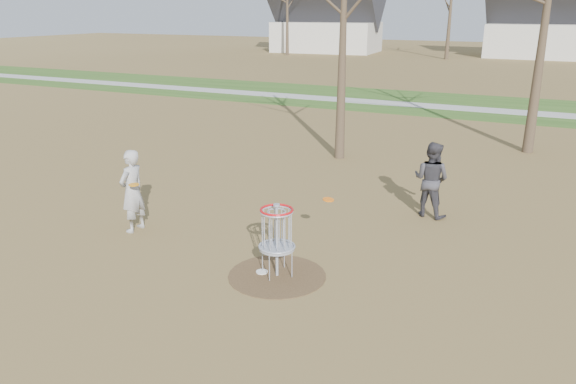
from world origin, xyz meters
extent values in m
plane|color=brown|center=(0.00, 0.00, 0.00)|extent=(160.00, 160.00, 0.00)
cube|color=#2D5119|center=(0.00, 21.00, 0.01)|extent=(160.00, 8.00, 0.01)
cube|color=#9E9E99|center=(0.00, 20.00, 0.01)|extent=(160.00, 1.50, 0.01)
cylinder|color=#47331E|center=(0.00, 0.00, 0.01)|extent=(1.80, 1.80, 0.01)
imported|color=#A5A5A5|center=(-3.82, 0.63, 0.91)|extent=(0.45, 0.67, 1.82)
imported|color=#39383D|center=(1.81, 4.36, 0.89)|extent=(0.99, 0.85, 1.77)
cylinder|color=white|center=(-0.31, -0.02, 0.02)|extent=(0.22, 0.22, 0.02)
cylinder|color=orange|center=(0.45, 1.33, 1.13)|extent=(0.22, 0.22, 0.04)
cylinder|color=orange|center=(-3.55, 0.40, 1.15)|extent=(0.22, 0.22, 0.02)
cylinder|color=#9EA3AD|center=(0.00, 0.00, 0.68)|extent=(0.05, 0.05, 1.35)
cylinder|color=#9EA3AD|center=(0.00, 0.00, 0.55)|extent=(0.64, 0.64, 0.04)
torus|color=#9EA3AD|center=(0.00, 0.00, 1.25)|extent=(0.60, 0.60, 0.04)
torus|color=red|center=(0.00, 0.00, 1.28)|extent=(0.60, 0.60, 0.04)
cone|color=#382B1E|center=(-2.00, 8.50, 3.75)|extent=(0.32, 0.32, 7.50)
cone|color=#382B1E|center=(3.50, 12.00, 4.25)|extent=(0.36, 0.36, 8.50)
cone|color=#382B1E|center=(-22.00, 46.00, 4.00)|extent=(0.36, 0.36, 8.00)
cone|color=#382B1E|center=(-6.00, 48.00, 4.50)|extent=(0.40, 0.40, 9.00)
cube|color=silver|center=(-20.00, 52.00, 1.60)|extent=(11.46, 7.75, 3.20)
pyramid|color=#2D2D33|center=(-20.00, 52.00, 4.98)|extent=(12.01, 7.79, 3.55)
cube|color=silver|center=(2.00, 54.00, 1.60)|extent=(10.24, 7.34, 3.20)
pyramid|color=#2D2D33|center=(2.00, 54.00, 4.98)|extent=(10.74, 7.36, 3.55)
camera|label=1|loc=(4.20, -8.28, 4.66)|focal=35.00mm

